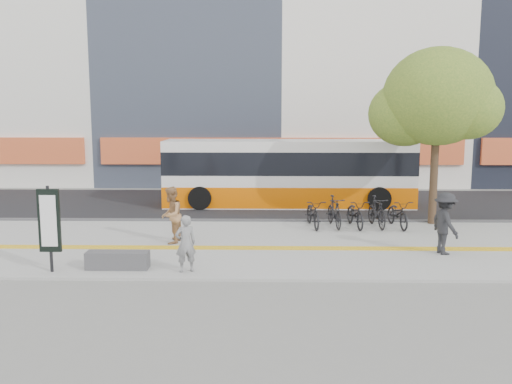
{
  "coord_description": "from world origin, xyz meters",
  "views": [
    {
      "loc": [
        1.24,
        -14.85,
        4.14
      ],
      "look_at": [
        0.91,
        2.0,
        1.61
      ],
      "focal_mm": 38.52,
      "sensor_mm": 36.0,
      "label": 1
    }
  ],
  "objects_px": {
    "street_tree": "(436,99)",
    "pedestrian_tan": "(171,215)",
    "pedestrian_dark": "(445,223)",
    "bus": "(288,175)",
    "bench": "(118,260)",
    "seated_woman": "(186,244)",
    "signboard": "(49,222)"
  },
  "relations": [
    {
      "from": "pedestrian_dark",
      "to": "signboard",
      "type": "bearing_deg",
      "value": 87.42
    },
    {
      "from": "pedestrian_tan",
      "to": "street_tree",
      "type": "bearing_deg",
      "value": 115.13
    },
    {
      "from": "bus",
      "to": "signboard",
      "type": "bearing_deg",
      "value": -122.45
    },
    {
      "from": "street_tree",
      "to": "bus",
      "type": "xyz_separation_m",
      "value": [
        -5.02,
        3.68,
        -3.14
      ]
    },
    {
      "from": "street_tree",
      "to": "pedestrian_tan",
      "type": "relative_size",
      "value": 3.62
    },
    {
      "from": "pedestrian_tan",
      "to": "seated_woman",
      "type": "bearing_deg",
      "value": 21.47
    },
    {
      "from": "signboard",
      "to": "seated_woman",
      "type": "bearing_deg",
      "value": 1.2
    },
    {
      "from": "bus",
      "to": "pedestrian_dark",
      "type": "relative_size",
      "value": 5.94
    },
    {
      "from": "pedestrian_tan",
      "to": "pedestrian_dark",
      "type": "relative_size",
      "value": 0.98
    },
    {
      "from": "signboard",
      "to": "bus",
      "type": "bearing_deg",
      "value": 57.55
    },
    {
      "from": "pedestrian_tan",
      "to": "bus",
      "type": "bearing_deg",
      "value": 155.97
    },
    {
      "from": "bus",
      "to": "bench",
      "type": "bearing_deg",
      "value": -116.15
    },
    {
      "from": "bench",
      "to": "pedestrian_tan",
      "type": "relative_size",
      "value": 0.92
    },
    {
      "from": "bench",
      "to": "street_tree",
      "type": "xyz_separation_m",
      "value": [
        9.78,
        6.02,
        4.21
      ]
    },
    {
      "from": "bench",
      "to": "street_tree",
      "type": "height_order",
      "value": "street_tree"
    },
    {
      "from": "bus",
      "to": "pedestrian_tan",
      "type": "distance_m",
      "value": 7.92
    },
    {
      "from": "seated_woman",
      "to": "pedestrian_tan",
      "type": "bearing_deg",
      "value": -95.85
    },
    {
      "from": "bus",
      "to": "pedestrian_dark",
      "type": "height_order",
      "value": "bus"
    },
    {
      "from": "bench",
      "to": "signboard",
      "type": "bearing_deg",
      "value": -169.19
    },
    {
      "from": "bench",
      "to": "bus",
      "type": "distance_m",
      "value": 10.86
    },
    {
      "from": "pedestrian_tan",
      "to": "pedestrian_dark",
      "type": "xyz_separation_m",
      "value": [
        7.98,
        -1.13,
        0.01
      ]
    },
    {
      "from": "pedestrian_dark",
      "to": "pedestrian_tan",
      "type": "bearing_deg",
      "value": 68.76
    },
    {
      "from": "signboard",
      "to": "bus",
      "type": "distance_m",
      "value": 11.86
    },
    {
      "from": "signboard",
      "to": "bus",
      "type": "xyz_separation_m",
      "value": [
        6.36,
        10.01,
        0.01
      ]
    },
    {
      "from": "seated_woman",
      "to": "pedestrian_dark",
      "type": "height_order",
      "value": "pedestrian_dark"
    },
    {
      "from": "street_tree",
      "to": "seated_woman",
      "type": "distance_m",
      "value": 10.79
    },
    {
      "from": "street_tree",
      "to": "pedestrian_dark",
      "type": "height_order",
      "value": "street_tree"
    },
    {
      "from": "bench",
      "to": "seated_woman",
      "type": "relative_size",
      "value": 1.1
    },
    {
      "from": "signboard",
      "to": "street_tree",
      "type": "bearing_deg",
      "value": 29.07
    },
    {
      "from": "bench",
      "to": "signboard",
      "type": "xyz_separation_m",
      "value": [
        -1.6,
        -0.31,
        1.06
      ]
    },
    {
      "from": "bench",
      "to": "street_tree",
      "type": "relative_size",
      "value": 0.25
    },
    {
      "from": "signboard",
      "to": "pedestrian_tan",
      "type": "distance_m",
      "value": 4.01
    }
  ]
}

